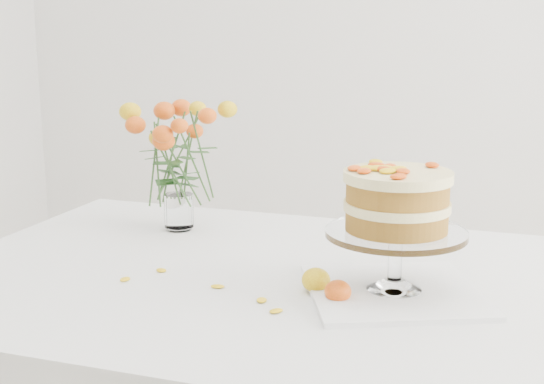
{
  "coord_description": "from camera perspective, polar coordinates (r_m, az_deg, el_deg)",
  "views": [
    {
      "loc": [
        0.4,
        -1.31,
        1.23
      ],
      "look_at": [
        -0.09,
        0.11,
        0.89
      ],
      "focal_mm": 50.0,
      "sensor_mm": 36.0,
      "label": 1
    }
  ],
  "objects": [
    {
      "name": "stray_petal_c",
      "position": [
        1.28,
        0.31,
        -8.96
      ],
      "size": [
        0.03,
        0.02,
        0.0
      ],
      "primitive_type": "ellipsoid",
      "color": "yellow",
      "rests_on": "table"
    },
    {
      "name": "cake_stand",
      "position": [
        1.34,
        9.38,
        -1.14
      ],
      "size": [
        0.25,
        0.25,
        0.22
      ],
      "rotation": [
        0.0,
        0.0,
        -0.06
      ],
      "color": "white",
      "rests_on": "napkin"
    },
    {
      "name": "stray_petal_d",
      "position": [
        1.5,
        -8.33,
        -5.87
      ],
      "size": [
        0.03,
        0.02,
        0.0
      ],
      "primitive_type": "ellipsoid",
      "color": "yellow",
      "rests_on": "table"
    },
    {
      "name": "loose_rose_near",
      "position": [
        1.37,
        3.35,
        -6.65
      ],
      "size": [
        0.09,
        0.05,
        0.04
      ],
      "rotation": [
        0.0,
        0.0,
        -0.37
      ],
      "color": "yellow",
      "rests_on": "table"
    },
    {
      "name": "table",
      "position": [
        1.48,
        1.83,
        -9.46
      ],
      "size": [
        1.43,
        0.93,
        0.76
      ],
      "color": "tan",
      "rests_on": "ground"
    },
    {
      "name": "napkin",
      "position": [
        1.38,
        9.16,
        -7.4
      ],
      "size": [
        0.39,
        0.39,
        0.01
      ],
      "primitive_type": "cube",
      "rotation": [
        0.0,
        0.0,
        0.42
      ],
      "color": "white",
      "rests_on": "table"
    },
    {
      "name": "rose_vase",
      "position": [
        1.75,
        -7.17,
        3.51
      ],
      "size": [
        0.28,
        0.28,
        0.34
      ],
      "rotation": [
        0.0,
        0.0,
        -0.35
      ],
      "color": "white",
      "rests_on": "table"
    },
    {
      "name": "stray_petal_a",
      "position": [
        1.4,
        -4.12,
        -7.12
      ],
      "size": [
        0.03,
        0.02,
        0.0
      ],
      "primitive_type": "ellipsoid",
      "color": "yellow",
      "rests_on": "table"
    },
    {
      "name": "stray_petal_e",
      "position": [
        1.46,
        -11.0,
        -6.48
      ],
      "size": [
        0.03,
        0.02,
        0.0
      ],
      "primitive_type": "ellipsoid",
      "color": "yellow",
      "rests_on": "table"
    },
    {
      "name": "stray_petal_b",
      "position": [
        1.33,
        -0.78,
        -8.16
      ],
      "size": [
        0.03,
        0.02,
        0.0
      ],
      "primitive_type": "ellipsoid",
      "color": "yellow",
      "rests_on": "table"
    },
    {
      "name": "loose_rose_far",
      "position": [
        1.32,
        5.0,
        -7.48
      ],
      "size": [
        0.08,
        0.05,
        0.04
      ],
      "rotation": [
        0.0,
        0.0,
        0.01
      ],
      "color": "#BC4E09",
      "rests_on": "table"
    },
    {
      "name": "stray_petal_f",
      "position": [
        1.32,
        13.49,
        -8.66
      ],
      "size": [
        0.03,
        0.02,
        0.0
      ],
      "primitive_type": "ellipsoid",
      "color": "yellow",
      "rests_on": "table"
    }
  ]
}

